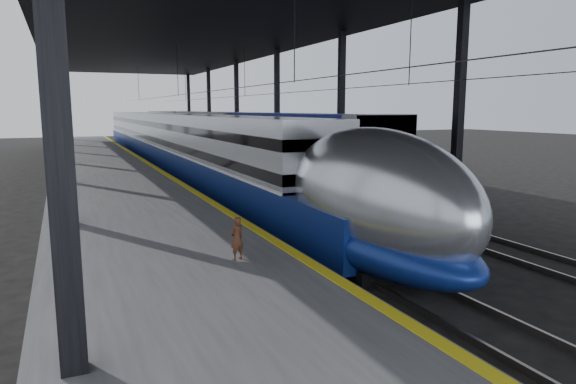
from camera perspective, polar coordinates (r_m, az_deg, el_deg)
ground at (r=14.13m, az=1.67°, el=-9.40°), size 160.00×160.00×0.00m
platform at (r=32.42m, az=-19.53°, el=1.56°), size 6.00×80.00×1.00m
yellow_strip at (r=32.68m, az=-14.68°, el=2.74°), size 0.30×80.00×0.01m
rails at (r=33.98m, az=-5.93°, el=1.66°), size 6.52×80.00×0.16m
canopy at (r=33.32m, az=-10.65°, el=16.99°), size 18.00×75.00×9.47m
tgv_train at (r=40.20m, az=-12.58°, el=5.32°), size 2.91×65.20×4.17m
second_train at (r=47.59m, az=-8.17°, el=6.29°), size 3.11×56.05×4.29m
child at (r=12.10m, az=-5.70°, el=-5.16°), size 0.44×0.37×1.03m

